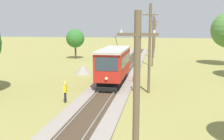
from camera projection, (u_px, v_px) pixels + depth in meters
name	position (u px, v px, depth m)	size (l,w,h in m)	color
red_tram	(114.00, 64.00, 26.70)	(2.60, 8.54, 4.79)	red
utility_pole_foreground	(136.00, 104.00, 8.93)	(1.40, 0.38, 6.65)	brown
utility_pole_near_tram	(150.00, 48.00, 23.06)	(1.40, 0.44, 8.10)	brown
utility_pole_mid	(153.00, 41.00, 38.56)	(1.40, 0.57, 7.67)	brown
utility_pole_far	(154.00, 38.00, 49.36)	(1.40, 0.36, 7.33)	brown
utility_pole_distant	(155.00, 34.00, 60.72)	(1.40, 0.60, 8.19)	brown
utility_pole_horizon	(155.00, 35.00, 71.51)	(1.40, 0.56, 7.04)	brown
gravel_pile	(83.00, 69.00, 32.92)	(2.19, 2.19, 1.25)	gray
track_worker	(65.00, 91.00, 20.52)	(0.29, 0.41, 1.78)	black
second_worker	(135.00, 81.00, 24.11)	(0.45, 0.42, 1.78)	black
tree_left_far	(75.00, 38.00, 47.77)	(3.44, 3.44, 5.56)	#4C3823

